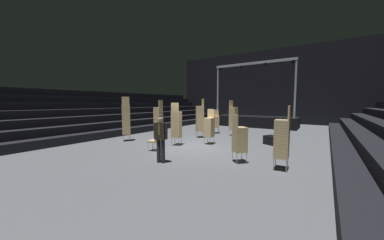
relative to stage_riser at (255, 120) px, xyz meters
name	(u,v)px	position (x,y,z in m)	size (l,w,h in m)	color
ground_plane	(195,147)	(0.00, -10.31, -0.65)	(22.00, 30.00, 0.10)	#515459
arena_end_wall	(268,87)	(0.00, 4.69, 3.40)	(22.00, 0.30, 8.00)	black
bleacher_bank_left	(111,111)	(-8.38, -9.31, 0.97)	(5.25, 24.00, 3.15)	black
stage_riser	(255,120)	(0.00, 0.00, 0.00)	(7.28, 2.51, 5.74)	black
man_with_tie	(161,136)	(0.47, -13.37, 0.40)	(0.57, 0.32, 1.78)	black
chair_stack_front_left	(200,118)	(-1.16, -7.94, 0.63)	(0.62, 0.62, 2.48)	#B2B5BA
chair_stack_front_right	(209,127)	(0.32, -9.41, 0.34)	(0.44, 0.44, 1.88)	#B2B5BA
chair_stack_mid_left	(233,118)	(0.32, -6.06, 0.59)	(0.50, 0.50, 2.39)	#B2B5BA
chair_stack_mid_right	(126,119)	(-4.12, -11.30, 0.67)	(0.62, 0.62, 2.56)	#B2B5BA
chair_stack_mid_centre	(216,121)	(-1.14, -5.74, 0.25)	(0.60, 0.60, 1.71)	#B2B5BA
chair_stack_rear_left	(158,119)	(-3.39, -9.37, 0.59)	(0.51, 0.51, 2.39)	#B2B5BA
chair_stack_rear_right	(176,124)	(-0.96, -10.61, 0.51)	(0.54, 0.54, 2.22)	#B2B5BA
chair_stack_rear_centre	(282,138)	(4.34, -11.78, 0.46)	(0.46, 0.46, 2.14)	#B2B5BA
chair_stack_aisle_left	(239,139)	(2.88, -11.75, 0.30)	(0.62, 0.62, 1.79)	#B2B5BA
equipment_road_case	(274,140)	(3.26, -7.71, -0.37)	(0.90, 0.60, 0.47)	black
loose_chair_near_man	(155,139)	(-1.04, -12.12, -0.07)	(0.51, 0.51, 0.95)	#B2B5BA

